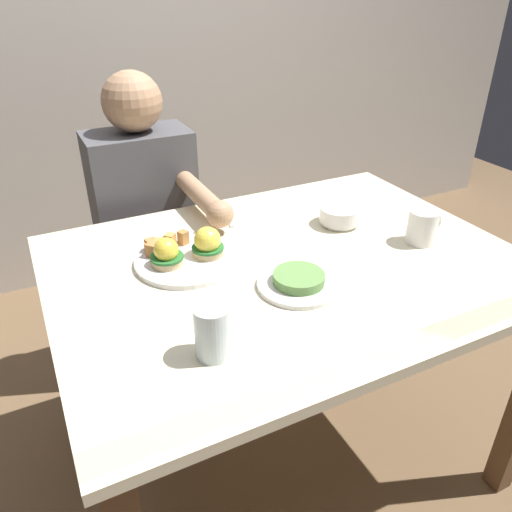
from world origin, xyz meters
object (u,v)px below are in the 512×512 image
Objects in this scene: dining_table at (287,295)px; water_glass_near at (213,335)px; diner_person at (149,219)px; eggs_benedict_plate at (187,253)px; fruit_bowl at (340,215)px; fork at (228,215)px; coffee_mug at (423,226)px; side_plate at (299,282)px.

dining_table is 10.72× the size of water_glass_near.
diner_person reaches higher than water_glass_near.
dining_table is at bearing 38.56° from water_glass_near.
water_glass_near is (-0.07, -0.36, 0.02)m from eggs_benedict_plate.
fruit_bowl reaches higher than fork.
water_glass_near is (-0.56, -0.37, 0.02)m from fruit_bowl.
dining_table is at bearing -25.57° from eggs_benedict_plate.
eggs_benedict_plate is 0.30m from fork.
fruit_bowl is at bearing 33.82° from water_glass_near.
eggs_benedict_plate is 0.65m from coffee_mug.
fork is at bearing 63.82° from water_glass_near.
fruit_bowl is (0.24, 0.12, 0.14)m from dining_table.
diner_person reaches higher than side_plate.
fruit_bowl is 0.78× the size of fork.
side_plate is 0.74m from diner_person.
side_plate is (0.27, 0.13, -0.03)m from water_glass_near.
diner_person reaches higher than coffee_mug.
water_glass_near is 0.31m from side_plate.
fork is at bearing 135.71° from coffee_mug.
side_plate is (0.20, -0.23, -0.01)m from eggs_benedict_plate.
coffee_mug is (0.62, -0.18, 0.02)m from eggs_benedict_plate.
fruit_bowl is at bearing -46.29° from diner_person.
eggs_benedict_plate is (-0.24, 0.11, 0.13)m from dining_table.
dining_table is at bearing -85.07° from fork.
diner_person is at bearing 131.51° from coffee_mug.
eggs_benedict_plate is 0.30m from side_plate.
fork is at bearing 142.88° from fruit_bowl.
coffee_mug reaches higher than eggs_benedict_plate.
water_glass_near reaches higher than eggs_benedict_plate.
fork is 1.38× the size of water_glass_near.
eggs_benedict_plate is at bearing 78.41° from water_glass_near.
coffee_mug reaches higher than fruit_bowl.
eggs_benedict_plate is 2.25× the size of fruit_bowl.
coffee_mug is 0.10× the size of diner_person.
water_glass_near is (-0.70, -0.18, -0.00)m from coffee_mug.
eggs_benedict_plate reaches higher than fork.
side_plate is (-0.28, -0.24, -0.02)m from fruit_bowl.
diner_person is (-0.46, 0.48, -0.12)m from fruit_bowl.
dining_table is at bearing 71.13° from side_plate.
coffee_mug is at bearing -16.57° from eggs_benedict_plate.
eggs_benedict_plate is at bearing 163.43° from coffee_mug.
coffee_mug is at bearing -44.29° from fork.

